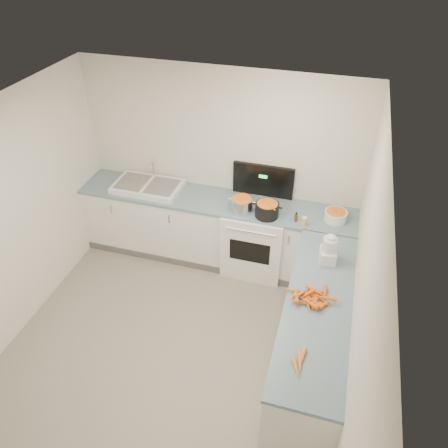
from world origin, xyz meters
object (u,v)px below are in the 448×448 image
(sink, at_px, (148,186))
(food_processor, at_px, (329,250))
(steel_pot, at_px, (242,205))
(black_pot, at_px, (267,211))
(mixing_bowl, at_px, (336,216))
(stove, at_px, (256,237))
(extract_bottle, at_px, (296,218))
(spice_jar, at_px, (304,222))

(sink, distance_m, food_processor, 2.48)
(steel_pot, relative_size, food_processor, 0.82)
(black_pot, relative_size, mixing_bowl, 1.06)
(stove, height_order, extract_bottle, stove)
(stove, bearing_deg, food_processor, -39.89)
(mixing_bowl, bearing_deg, black_pot, -169.63)
(black_pot, xyz_separation_m, food_processor, (0.76, -0.61, 0.06))
(spice_jar, relative_size, food_processor, 0.31)
(steel_pot, relative_size, spice_jar, 2.65)
(sink, xyz_separation_m, extract_bottle, (1.94, -0.17, 0.01))
(mixing_bowl, height_order, spice_jar, mixing_bowl)
(black_pot, xyz_separation_m, spice_jar, (0.45, -0.07, -0.03))
(black_pot, relative_size, extract_bottle, 2.87)
(steel_pot, height_order, extract_bottle, steel_pot)
(black_pot, distance_m, food_processor, 0.97)
(stove, height_order, mixing_bowl, stove)
(stove, relative_size, spice_jar, 13.59)
(black_pot, height_order, food_processor, food_processor)
(mixing_bowl, bearing_deg, spice_jar, -147.83)
(mixing_bowl, xyz_separation_m, extract_bottle, (-0.44, -0.15, -0.01))
(mixing_bowl, bearing_deg, extract_bottle, -161.53)
(food_processor, bearing_deg, extract_bottle, 124.59)
(sink, relative_size, mixing_bowl, 3.34)
(black_pot, bearing_deg, sink, 174.06)
(steel_pot, xyz_separation_m, spice_jar, (0.76, -0.09, -0.03))
(stove, bearing_deg, extract_bottle, -17.42)
(sink, relative_size, black_pot, 3.14)
(black_pot, relative_size, spice_jar, 2.74)
(sink, bearing_deg, mixing_bowl, -0.56)
(steel_pot, relative_size, black_pot, 0.97)
(stove, xyz_separation_m, mixing_bowl, (0.93, -0.01, 0.53))
(extract_bottle, bearing_deg, stove, 162.58)
(stove, height_order, spice_jar, stove)
(sink, distance_m, steel_pot, 1.30)
(black_pot, bearing_deg, mixing_bowl, 10.37)
(stove, xyz_separation_m, black_pot, (0.15, -0.15, 0.54))
(sink, relative_size, steel_pot, 3.25)
(steel_pot, bearing_deg, extract_bottle, -2.48)
(steel_pot, bearing_deg, sink, 173.75)
(mixing_bowl, xyz_separation_m, spice_jar, (-0.33, -0.21, -0.01))
(stove, height_order, sink, stove)
(mixing_bowl, relative_size, extract_bottle, 2.69)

